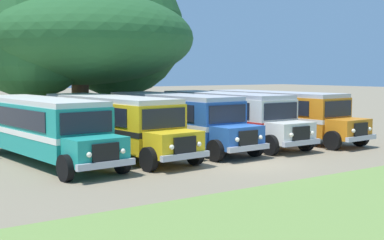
{
  "coord_description": "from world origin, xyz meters",
  "views": [
    {
      "loc": [
        -14.81,
        -17.19,
        3.98
      ],
      "look_at": [
        0.0,
        4.21,
        1.6
      ],
      "focal_mm": 48.89,
      "sensor_mm": 36.0,
      "label": 1
    }
  ],
  "objects_px": {
    "parked_bus_slot_2": "(175,118)",
    "parked_bus_slot_4": "(278,113)",
    "parked_bus_slot_1": "(112,122)",
    "parked_bus_slot_3": "(227,115)",
    "broad_shade_tree": "(80,34)",
    "parked_bus_slot_0": "(41,126)"
  },
  "relations": [
    {
      "from": "parked_bus_slot_1",
      "to": "parked_bus_slot_2",
      "type": "bearing_deg",
      "value": 90.03
    },
    {
      "from": "parked_bus_slot_0",
      "to": "parked_bus_slot_2",
      "type": "bearing_deg",
      "value": 87.16
    },
    {
      "from": "parked_bus_slot_0",
      "to": "parked_bus_slot_3",
      "type": "relative_size",
      "value": 1.01
    },
    {
      "from": "parked_bus_slot_2",
      "to": "parked_bus_slot_4",
      "type": "height_order",
      "value": "same"
    },
    {
      "from": "parked_bus_slot_0",
      "to": "broad_shade_tree",
      "type": "bearing_deg",
      "value": 143.75
    },
    {
      "from": "parked_bus_slot_3",
      "to": "broad_shade_tree",
      "type": "relative_size",
      "value": 0.67
    },
    {
      "from": "parked_bus_slot_1",
      "to": "parked_bus_slot_2",
      "type": "height_order",
      "value": "same"
    },
    {
      "from": "parked_bus_slot_2",
      "to": "parked_bus_slot_3",
      "type": "height_order",
      "value": "same"
    },
    {
      "from": "parked_bus_slot_3",
      "to": "parked_bus_slot_1",
      "type": "bearing_deg",
      "value": -88.37
    },
    {
      "from": "parked_bus_slot_2",
      "to": "parked_bus_slot_3",
      "type": "bearing_deg",
      "value": 85.85
    },
    {
      "from": "parked_bus_slot_0",
      "to": "parked_bus_slot_3",
      "type": "xyz_separation_m",
      "value": [
        10.75,
        0.11,
        0.0
      ]
    },
    {
      "from": "parked_bus_slot_1",
      "to": "parked_bus_slot_4",
      "type": "height_order",
      "value": "same"
    },
    {
      "from": "broad_shade_tree",
      "to": "parked_bus_slot_3",
      "type": "bearing_deg",
      "value": -64.1
    },
    {
      "from": "parked_bus_slot_1",
      "to": "parked_bus_slot_3",
      "type": "bearing_deg",
      "value": 87.0
    },
    {
      "from": "parked_bus_slot_3",
      "to": "broad_shade_tree",
      "type": "height_order",
      "value": "broad_shade_tree"
    },
    {
      "from": "parked_bus_slot_2",
      "to": "broad_shade_tree",
      "type": "xyz_separation_m",
      "value": [
        -1.24,
        9.59,
        4.89
      ]
    },
    {
      "from": "parked_bus_slot_3",
      "to": "broad_shade_tree",
      "type": "distance_m",
      "value": 11.85
    },
    {
      "from": "broad_shade_tree",
      "to": "parked_bus_slot_2",
      "type": "bearing_deg",
      "value": -82.6
    },
    {
      "from": "parked_bus_slot_1",
      "to": "parked_bus_slot_4",
      "type": "relative_size",
      "value": 1.0
    },
    {
      "from": "parked_bus_slot_0",
      "to": "parked_bus_slot_1",
      "type": "distance_m",
      "value": 3.48
    },
    {
      "from": "parked_bus_slot_2",
      "to": "parked_bus_slot_4",
      "type": "xyz_separation_m",
      "value": [
        6.91,
        -0.64,
        0.0
      ]
    },
    {
      "from": "parked_bus_slot_2",
      "to": "broad_shade_tree",
      "type": "relative_size",
      "value": 0.67
    }
  ]
}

